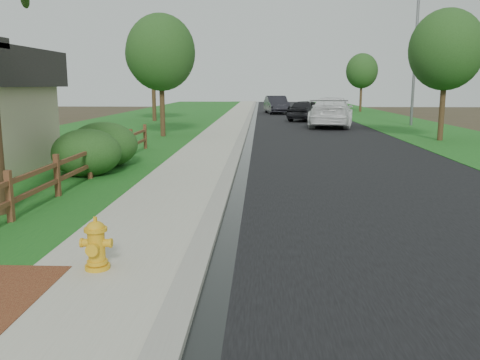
{
  "coord_description": "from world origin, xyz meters",
  "views": [
    {
      "loc": [
        1.39,
        -6.85,
        2.75
      ],
      "look_at": [
        0.97,
        3.42,
        0.83
      ],
      "focal_mm": 38.0,
      "sensor_mm": 36.0,
      "label": 1
    }
  ],
  "objects_px": {
    "ranch_fence": "(75,166)",
    "fire_hydrant": "(96,245)",
    "dark_car_mid": "(306,110)",
    "streetlight": "(413,46)",
    "white_suv": "(331,112)"
  },
  "relations": [
    {
      "from": "streetlight",
      "to": "dark_car_mid",
      "type": "bearing_deg",
      "value": 144.41
    },
    {
      "from": "fire_hydrant",
      "to": "dark_car_mid",
      "type": "xyz_separation_m",
      "value": [
        5.93,
        33.24,
        0.38
      ]
    },
    {
      "from": "ranch_fence",
      "to": "fire_hydrant",
      "type": "xyz_separation_m",
      "value": [
        2.61,
        -6.28,
        -0.16
      ]
    },
    {
      "from": "dark_car_mid",
      "to": "streetlight",
      "type": "height_order",
      "value": "streetlight"
    },
    {
      "from": "white_suv",
      "to": "dark_car_mid",
      "type": "bearing_deg",
      "value": -68.25
    },
    {
      "from": "fire_hydrant",
      "to": "white_suv",
      "type": "bearing_deg",
      "value": 75.48
    },
    {
      "from": "ranch_fence",
      "to": "fire_hydrant",
      "type": "height_order",
      "value": "ranch_fence"
    },
    {
      "from": "fire_hydrant",
      "to": "white_suv",
      "type": "distance_m",
      "value": 28.23
    },
    {
      "from": "fire_hydrant",
      "to": "streetlight",
      "type": "height_order",
      "value": "streetlight"
    },
    {
      "from": "white_suv",
      "to": "streetlight",
      "type": "bearing_deg",
      "value": -157.0
    },
    {
      "from": "ranch_fence",
      "to": "fire_hydrant",
      "type": "distance_m",
      "value": 6.8
    },
    {
      "from": "ranch_fence",
      "to": "dark_car_mid",
      "type": "distance_m",
      "value": 28.29
    },
    {
      "from": "ranch_fence",
      "to": "white_suv",
      "type": "bearing_deg",
      "value": 65.29
    },
    {
      "from": "ranch_fence",
      "to": "dark_car_mid",
      "type": "relative_size",
      "value": 3.51
    },
    {
      "from": "ranch_fence",
      "to": "dark_car_mid",
      "type": "bearing_deg",
      "value": 72.43
    }
  ]
}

